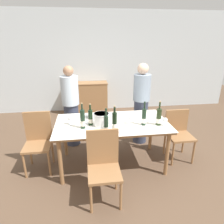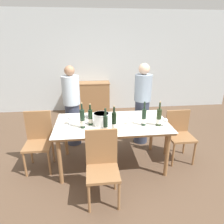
{
  "view_description": "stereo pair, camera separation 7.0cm",
  "coord_description": "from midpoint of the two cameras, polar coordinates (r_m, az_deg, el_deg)",
  "views": [
    {
      "loc": [
        -0.4,
        -2.92,
        2.06
      ],
      "look_at": [
        0.0,
        0.0,
        0.96
      ],
      "focal_mm": 32.0,
      "sensor_mm": 36.0,
      "label": 1
    },
    {
      "loc": [
        -0.33,
        -2.93,
        2.06
      ],
      "look_at": [
        0.0,
        0.0,
        0.96
      ],
      "focal_mm": 32.0,
      "sensor_mm": 36.0,
      "label": 2
    }
  ],
  "objects": [
    {
      "name": "chair_left_end",
      "position": [
        3.48,
        -19.7,
        -6.77
      ],
      "size": [
        0.42,
        0.42,
        0.96
      ],
      "color": "#996B42",
      "rests_on": "ground_plane"
    },
    {
      "name": "person_guest_left",
      "position": [
        4.01,
        9.12,
        2.05
      ],
      "size": [
        0.33,
        0.33,
        1.62
      ],
      "color": "#383F56",
      "rests_on": "ground_plane"
    },
    {
      "name": "sideboard_cabinet",
      "position": [
        5.82,
        -6.21,
        4.14
      ],
      "size": [
        1.19,
        0.46,
        0.88
      ],
      "color": "#996B42",
      "rests_on": "ground_plane"
    },
    {
      "name": "chair_near_front",
      "position": [
        2.68,
        -2.05,
        -14.06
      ],
      "size": [
        0.42,
        0.42,
        0.96
      ],
      "color": "#996B42",
      "rests_on": "ground_plane"
    },
    {
      "name": "ground_plane",
      "position": [
        3.6,
        0.58,
        -14.52
      ],
      "size": [
        12.0,
        12.0,
        0.0
      ],
      "primitive_type": "plane",
      "color": "brown"
    },
    {
      "name": "wine_bottle_4",
      "position": [
        3.15,
        13.85,
        -1.63
      ],
      "size": [
        0.08,
        0.08,
        0.39
      ],
      "color": "#28381E",
      "rests_on": "dining_table"
    },
    {
      "name": "wine_bottle_1",
      "position": [
        3.11,
        9.73,
        -1.56
      ],
      "size": [
        0.07,
        0.07,
        0.38
      ],
      "color": "#1E3323",
      "rests_on": "dining_table"
    },
    {
      "name": "person_host",
      "position": [
        3.97,
        -10.85,
        1.46
      ],
      "size": [
        0.33,
        0.33,
        1.59
      ],
      "color": "#383F56",
      "rests_on": "ground_plane"
    },
    {
      "name": "wine_glass_2",
      "position": [
        3.17,
        -11.31,
        -1.62
      ],
      "size": [
        0.08,
        0.08,
        0.15
      ],
      "color": "white",
      "rests_on": "dining_table"
    },
    {
      "name": "wine_bottle_2",
      "position": [
        2.88,
        1.28,
        -2.97
      ],
      "size": [
        0.07,
        0.07,
        0.39
      ],
      "color": "black",
      "rests_on": "dining_table"
    },
    {
      "name": "dining_table",
      "position": [
        3.24,
        0.62,
        -4.17
      ],
      "size": [
        1.8,
        0.99,
        0.78
      ],
      "color": "#996B42",
      "rests_on": "ground_plane"
    },
    {
      "name": "back_wall",
      "position": [
        5.93,
        -2.95,
        13.98
      ],
      "size": [
        8.0,
        0.1,
        2.8
      ],
      "color": "silver",
      "rests_on": "ground_plane"
    },
    {
      "name": "wine_bottle_0",
      "position": [
        3.11,
        -5.55,
        -1.59
      ],
      "size": [
        0.07,
        0.07,
        0.35
      ],
      "color": "black",
      "rests_on": "dining_table"
    },
    {
      "name": "wine_glass_3",
      "position": [
        3.13,
        5.73,
        -1.79
      ],
      "size": [
        0.07,
        0.07,
        0.14
      ],
      "color": "white",
      "rests_on": "dining_table"
    },
    {
      "name": "wine_glass_1",
      "position": [
        3.18,
        -6.61,
        -1.5
      ],
      "size": [
        0.07,
        0.07,
        0.14
      ],
      "color": "white",
      "rests_on": "dining_table"
    },
    {
      "name": "chair_right_end",
      "position": [
        3.73,
        19.12,
        -5.35
      ],
      "size": [
        0.42,
        0.42,
        0.87
      ],
      "color": "#996B42",
      "rests_on": "ground_plane"
    },
    {
      "name": "wine_bottle_5",
      "position": [
        3.0,
        -7.79,
        -2.09
      ],
      "size": [
        0.07,
        0.07,
        0.4
      ],
      "color": "#1E3323",
      "rests_on": "dining_table"
    },
    {
      "name": "wine_glass_0",
      "position": [
        3.17,
        15.59,
        -2.44
      ],
      "size": [
        0.08,
        0.08,
        0.13
      ],
      "color": "white",
      "rests_on": "dining_table"
    },
    {
      "name": "wine_bottle_3",
      "position": [
        2.79,
        -1.15,
        -3.82
      ],
      "size": [
        0.07,
        0.07,
        0.38
      ],
      "color": "#1E3323",
      "rests_on": "dining_table"
    },
    {
      "name": "ice_bucket",
      "position": [
        3.08,
        -2.41,
        -2.01
      ],
      "size": [
        0.24,
        0.24,
        0.2
      ],
      "color": "white",
      "rests_on": "dining_table"
    }
  ]
}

